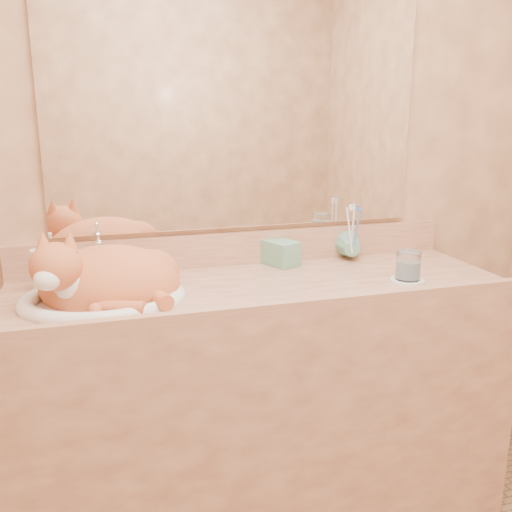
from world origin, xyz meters
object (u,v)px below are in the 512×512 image
object	(u,v)px
vanity_counter	(262,404)
water_glass	(408,265)
cat	(103,277)
toothbrush_cup	(353,250)
soap_dispenser	(293,241)
sink_basin	(102,277)

from	to	relation	value
vanity_counter	water_glass	world-z (taller)	water_glass
cat	vanity_counter	bearing A→B (deg)	14.60
toothbrush_cup	soap_dispenser	bearing A→B (deg)	-177.24
sink_basin	water_glass	bearing A→B (deg)	-11.20
vanity_counter	sink_basin	size ratio (longest dim) A/B	3.38
cat	sink_basin	bearing A→B (deg)	-86.24
soap_dispenser	toothbrush_cup	xyz separation A→B (m)	(0.24, 0.01, -0.05)
soap_dispenser	vanity_counter	bearing A→B (deg)	-159.80
sink_basin	toothbrush_cup	distance (m)	0.92
water_glass	cat	bearing A→B (deg)	173.62
toothbrush_cup	water_glass	xyz separation A→B (m)	(0.06, -0.28, 0.01)
cat	soap_dispenser	bearing A→B (deg)	27.98
sink_basin	vanity_counter	bearing A→B (deg)	-3.58
vanity_counter	cat	world-z (taller)	cat
sink_basin	soap_dispenser	size ratio (longest dim) A/B	2.39
toothbrush_cup	vanity_counter	bearing A→B (deg)	-157.23
cat	water_glass	size ratio (longest dim) A/B	4.50
water_glass	sink_basin	bearing A→B (deg)	174.70
cat	soap_dispenser	distance (m)	0.67
vanity_counter	soap_dispenser	world-z (taller)	soap_dispenser
vanity_counter	water_glass	size ratio (longest dim) A/B	17.11
sink_basin	toothbrush_cup	xyz separation A→B (m)	(0.90, 0.19, -0.03)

